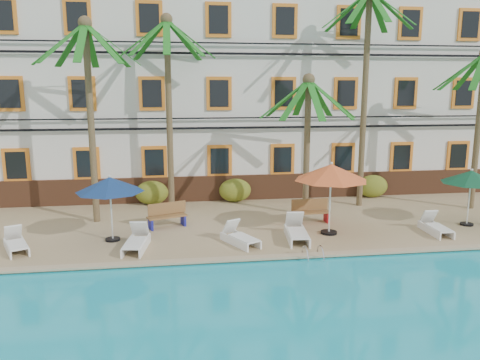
{
  "coord_description": "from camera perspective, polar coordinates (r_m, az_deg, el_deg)",
  "views": [
    {
      "loc": [
        -3.53,
        -14.55,
        5.5
      ],
      "look_at": [
        -1.09,
        3.0,
        2.0
      ],
      "focal_mm": 35.0,
      "sensor_mm": 36.0,
      "label": 1
    }
  ],
  "objects": [
    {
      "name": "ground",
      "position": [
        15.95,
        5.43,
        -9.05
      ],
      "size": [
        100.0,
        100.0,
        0.0
      ],
      "primitive_type": "plane",
      "color": "#384C23",
      "rests_on": "ground"
    },
    {
      "name": "pool_deck",
      "position": [
        20.58,
        2.24,
        -3.98
      ],
      "size": [
        30.0,
        12.0,
        0.25
      ],
      "primitive_type": "cube",
      "color": "tan",
      "rests_on": "ground"
    },
    {
      "name": "pool_coping",
      "position": [
        15.04,
        6.25,
        -9.21
      ],
      "size": [
        30.0,
        0.35,
        0.06
      ],
      "primitive_type": "cube",
      "color": "tan",
      "rests_on": "pool_deck"
    },
    {
      "name": "hotel_building",
      "position": [
        24.79,
        0.27,
        10.88
      ],
      "size": [
        25.4,
        6.44,
        10.22
      ],
      "color": "silver",
      "rests_on": "pool_deck"
    },
    {
      "name": "palm_a",
      "position": [
        18.94,
        -17.9,
        9.97
      ],
      "size": [
        3.97,
        3.97,
        7.87
      ],
      "color": "brown",
      "rests_on": "pool_deck"
    },
    {
      "name": "palm_b",
      "position": [
        20.11,
        -8.72,
        11.03
      ],
      "size": [
        3.97,
        3.97,
        8.24
      ],
      "color": "brown",
      "rests_on": "pool_deck"
    },
    {
      "name": "palm_c",
      "position": [
        19.37,
        8.23,
        6.82
      ],
      "size": [
        3.97,
        3.97,
        5.83
      ],
      "color": "brown",
      "rests_on": "pool_deck"
    },
    {
      "name": "palm_d",
      "position": [
        21.37,
        15.09,
        12.71
      ],
      "size": [
        3.97,
        3.97,
        9.5
      ],
      "color": "brown",
      "rests_on": "pool_deck"
    },
    {
      "name": "palm_e",
      "position": [
        22.64,
        27.25,
        8.02
      ],
      "size": [
        3.97,
        3.97,
        6.94
      ],
      "color": "brown",
      "rests_on": "pool_deck"
    },
    {
      "name": "shrub_left",
      "position": [
        21.7,
        -10.7,
        -1.54
      ],
      "size": [
        1.5,
        0.9,
        1.1
      ],
      "primitive_type": "ellipsoid",
      "color": "#1A5217",
      "rests_on": "pool_deck"
    },
    {
      "name": "shrub_mid",
      "position": [
        21.84,
        -0.61,
        -1.26
      ],
      "size": [
        1.5,
        0.9,
        1.1
      ],
      "primitive_type": "ellipsoid",
      "color": "#1A5217",
      "rests_on": "pool_deck"
    },
    {
      "name": "shrub_right",
      "position": [
        23.65,
        15.86,
        -0.73
      ],
      "size": [
        1.5,
        0.9,
        1.1
      ],
      "primitive_type": "ellipsoid",
      "color": "#1A5217",
      "rests_on": "pool_deck"
    },
    {
      "name": "umbrella_blue",
      "position": [
        16.6,
        -15.58,
        -0.57
      ],
      "size": [
        2.33,
        2.33,
        2.33
      ],
      "color": "black",
      "rests_on": "pool_deck"
    },
    {
      "name": "umbrella_red",
      "position": [
        17.02,
        11.04,
        0.89
      ],
      "size": [
        2.66,
        2.66,
        2.66
      ],
      "color": "black",
      "rests_on": "pool_deck"
    },
    {
      "name": "umbrella_green",
      "position": [
        19.91,
        26.35,
        0.31
      ],
      "size": [
        2.22,
        2.22,
        2.23
      ],
      "color": "black",
      "rests_on": "pool_deck"
    },
    {
      "name": "lounger_a",
      "position": [
        17.08,
        -25.65,
        -6.98
      ],
      "size": [
        1.22,
        1.73,
        0.77
      ],
      "color": "white",
      "rests_on": "pool_deck"
    },
    {
      "name": "lounger_b",
      "position": [
        15.95,
        -12.51,
        -7.29
      ],
      "size": [
        0.86,
        1.84,
        0.84
      ],
      "color": "white",
      "rests_on": "pool_deck"
    },
    {
      "name": "lounger_c",
      "position": [
        16.07,
        -0.04,
        -6.94
      ],
      "size": [
        1.27,
        1.74,
        0.78
      ],
      "color": "white",
      "rests_on": "pool_deck"
    },
    {
      "name": "lounger_d",
      "position": [
        16.64,
        6.93,
        -6.25
      ],
      "size": [
        0.89,
        1.97,
        0.9
      ],
      "color": "white",
      "rests_on": "pool_deck"
    },
    {
      "name": "lounger_e",
      "position": [
        18.67,
        22.71,
        -5.25
      ],
      "size": [
        0.63,
        1.65,
        0.77
      ],
      "color": "white",
      "rests_on": "pool_deck"
    },
    {
      "name": "bench_left",
      "position": [
        18.17,
        -8.97,
        -4.23
      ],
      "size": [
        1.57,
        0.94,
        0.93
      ],
      "color": "olive",
      "rests_on": "pool_deck"
    },
    {
      "name": "bench_right",
      "position": [
        18.74,
        8.57,
        -3.73
      ],
      "size": [
        1.52,
        0.55,
        0.93
      ],
      "color": "olive",
      "rests_on": "pool_deck"
    },
    {
      "name": "pool_ladder",
      "position": [
        15.13,
        8.87,
        -9.27
      ],
      "size": [
        0.54,
        0.74,
        0.74
      ],
      "color": "silver",
      "rests_on": "ground"
    }
  ]
}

